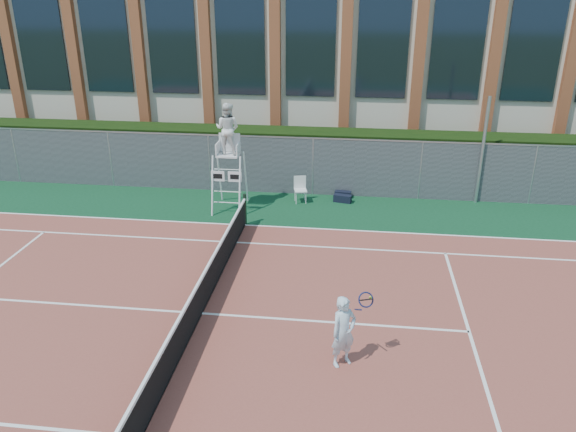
# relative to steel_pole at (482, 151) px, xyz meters

# --- Properties ---
(ground) EXTENTS (120.00, 120.00, 0.00)m
(ground) POSITION_rel_steel_pole_xyz_m (-8.10, -8.70, -1.97)
(ground) COLOR #233814
(apron) EXTENTS (36.00, 20.00, 0.01)m
(apron) POSITION_rel_steel_pole_xyz_m (-8.10, -7.70, -1.96)
(apron) COLOR #0D3A1E
(apron) RESTS_ON ground
(tennis_court) EXTENTS (23.77, 10.97, 0.02)m
(tennis_court) POSITION_rel_steel_pole_xyz_m (-8.10, -8.70, -1.95)
(tennis_court) COLOR brown
(tennis_court) RESTS_ON apron
(tennis_net) EXTENTS (0.10, 11.30, 1.10)m
(tennis_net) POSITION_rel_steel_pole_xyz_m (-8.10, -8.70, -1.43)
(tennis_net) COLOR black
(tennis_net) RESTS_ON ground
(fence) EXTENTS (40.00, 0.06, 2.20)m
(fence) POSITION_rel_steel_pole_xyz_m (-8.10, 0.10, -0.87)
(fence) COLOR #595E60
(fence) RESTS_ON ground
(hedge) EXTENTS (40.00, 1.40, 2.20)m
(hedge) POSITION_rel_steel_pole_xyz_m (-8.10, 1.30, -0.87)
(hedge) COLOR black
(hedge) RESTS_ON ground
(building) EXTENTS (45.00, 10.60, 8.22)m
(building) POSITION_rel_steel_pole_xyz_m (-8.10, 9.25, 2.18)
(building) COLOR beige
(building) RESTS_ON ground
(steel_pole) EXTENTS (0.12, 0.12, 3.93)m
(steel_pole) POSITION_rel_steel_pole_xyz_m (0.00, 0.00, 0.00)
(steel_pole) COLOR #9EA0A5
(steel_pole) RESTS_ON ground
(umpire_chair) EXTENTS (1.08, 1.66, 3.85)m
(umpire_chair) POSITION_rel_steel_pole_xyz_m (-8.92, -1.65, 0.85)
(umpire_chair) COLOR white
(umpire_chair) RESTS_ON ground
(plastic_chair) EXTENTS (0.54, 0.54, 0.96)m
(plastic_chair) POSITION_rel_steel_pole_xyz_m (-6.49, -0.72, -1.39)
(plastic_chair) COLOR silver
(plastic_chair) RESTS_ON apron
(sports_bag_near) EXTENTS (0.69, 0.40, 0.28)m
(sports_bag_near) POSITION_rel_steel_pole_xyz_m (-4.91, -0.60, -1.82)
(sports_bag_near) COLOR black
(sports_bag_near) RESTS_ON apron
(sports_bag_far) EXTENTS (0.63, 0.32, 0.24)m
(sports_bag_far) POSITION_rel_steel_pole_xyz_m (-4.92, -0.10, -1.83)
(sports_bag_far) COLOR black
(sports_bag_far) RESTS_ON apron
(tennis_player) EXTENTS (0.97, 0.76, 1.63)m
(tennis_player) POSITION_rel_steel_pole_xyz_m (-4.59, -10.24, -1.13)
(tennis_player) COLOR silver
(tennis_player) RESTS_ON tennis_court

